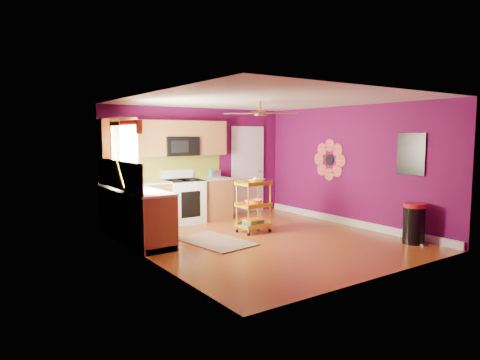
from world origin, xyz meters
TOP-DOWN VIEW (x-y plane):
  - ground at (0.00, 0.00)m, footprint 5.00×5.00m
  - room_envelope at (0.03, 0.00)m, footprint 4.54×5.04m
  - lower_cabinets at (-1.35, 1.82)m, footprint 2.81×2.31m
  - electric_range at (-0.55, 2.17)m, footprint 0.76×0.66m
  - upper_cabinetry at (-1.24, 2.17)m, footprint 2.80×2.30m
  - left_window at (-2.22, 1.05)m, footprint 0.08×1.35m
  - panel_door at (1.35, 2.47)m, footprint 0.95×0.11m
  - right_wall_art at (2.23, -0.34)m, footprint 0.04×2.74m
  - ceiling_fan at (0.00, 0.20)m, footprint 1.01×1.01m
  - shag_rug at (-0.86, 0.35)m, footprint 1.05×1.50m
  - rolling_cart at (0.17, 0.60)m, footprint 0.62×0.46m
  - trash_can at (1.96, -1.68)m, footprint 0.41×0.43m
  - teal_kettle at (0.21, 2.24)m, footprint 0.18×0.18m
  - toaster at (0.26, 2.21)m, footprint 0.22×0.15m
  - soap_bottle_a at (-2.01, 1.37)m, footprint 0.09×0.09m
  - soap_bottle_b at (-2.02, 1.35)m, footprint 0.14×0.14m
  - counter_dish at (-1.95, 1.69)m, footprint 0.25×0.25m
  - counter_cup at (-2.03, 1.05)m, footprint 0.13×0.13m

SIDE VIEW (x-z plane):
  - ground at x=0.00m, z-range 0.00..0.00m
  - shag_rug at x=-0.86m, z-range 0.00..0.02m
  - trash_can at x=1.96m, z-range 0.00..0.71m
  - lower_cabinets at x=-1.35m, z-range -0.04..0.90m
  - electric_range at x=-0.55m, z-range -0.08..1.05m
  - rolling_cart at x=0.17m, z-range 0.01..1.10m
  - counter_dish at x=-1.95m, z-range 0.94..1.00m
  - counter_cup at x=-2.03m, z-range 0.94..1.04m
  - teal_kettle at x=0.21m, z-range 0.92..1.13m
  - panel_door at x=1.35m, z-range -0.05..2.10m
  - soap_bottle_b at x=-2.02m, z-range 0.94..1.11m
  - toaster at x=0.26m, z-range 0.94..1.12m
  - soap_bottle_a at x=-2.01m, z-range 0.94..1.14m
  - right_wall_art at x=2.23m, z-range 0.92..1.96m
  - room_envelope at x=0.03m, z-range 0.37..2.89m
  - left_window at x=-2.22m, z-range 1.20..2.28m
  - upper_cabinetry at x=-1.24m, z-range 1.17..2.43m
  - ceiling_fan at x=0.00m, z-range 2.16..2.42m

